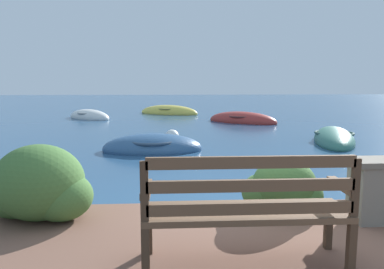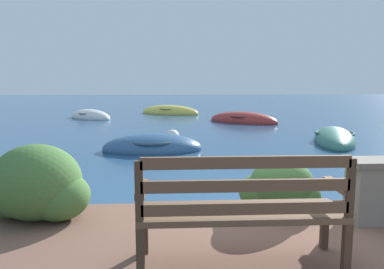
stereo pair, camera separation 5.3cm
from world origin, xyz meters
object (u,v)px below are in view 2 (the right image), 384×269
at_px(park_bench, 242,207).
at_px(rowboat_nearest, 152,148).
at_px(rowboat_outer, 90,117).
at_px(rowboat_mid, 334,140).
at_px(mooring_buoy, 172,137).
at_px(rowboat_far, 243,121).
at_px(rowboat_distant, 170,113).

distance_m(park_bench, rowboat_nearest, 6.28).
bearing_deg(park_bench, rowboat_outer, 105.16).
xyz_separation_m(rowboat_mid, rowboat_outer, (-8.15, 6.82, 0.00)).
relative_size(rowboat_mid, mooring_buoy, 7.42).
bearing_deg(rowboat_outer, rowboat_mid, -177.54).
height_order(rowboat_far, rowboat_distant, rowboat_distant).
height_order(rowboat_far, mooring_buoy, rowboat_far).
distance_m(rowboat_nearest, rowboat_mid, 5.09).
distance_m(rowboat_mid, mooring_buoy, 4.55).
distance_m(rowboat_mid, rowboat_far, 5.17).
distance_m(rowboat_nearest, rowboat_far, 6.85).
relative_size(rowboat_nearest, rowboat_far, 0.80).
height_order(rowboat_nearest, rowboat_outer, rowboat_nearest).
distance_m(rowboat_nearest, rowboat_distant, 9.98).
bearing_deg(rowboat_outer, rowboat_nearest, 154.26).
bearing_deg(mooring_buoy, rowboat_nearest, -105.23).
bearing_deg(rowboat_far, rowboat_mid, 145.84).
bearing_deg(rowboat_mid, park_bench, 170.46).
height_order(rowboat_mid, rowboat_far, rowboat_far).
xyz_separation_m(park_bench, rowboat_far, (2.33, 12.14, -0.64)).
relative_size(park_bench, rowboat_distant, 0.50).
xyz_separation_m(park_bench, rowboat_outer, (-4.19, 14.05, -0.64)).
bearing_deg(rowboat_mid, rowboat_nearest, 121.22).
xyz_separation_m(rowboat_nearest, rowboat_mid, (4.98, 1.07, -0.01)).
height_order(rowboat_nearest, rowboat_mid, rowboat_nearest).
relative_size(rowboat_mid, rowboat_far, 1.11).
height_order(rowboat_distant, mooring_buoy, rowboat_distant).
distance_m(rowboat_far, rowboat_distant, 4.99).
height_order(rowboat_nearest, rowboat_distant, rowboat_distant).
bearing_deg(rowboat_distant, park_bench, 119.98).
bearing_deg(rowboat_distant, rowboat_mid, 145.03).
bearing_deg(rowboat_nearest, rowboat_outer, 109.88).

